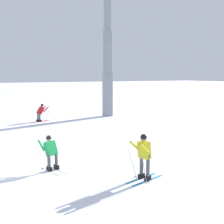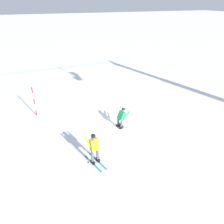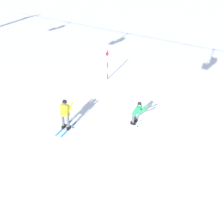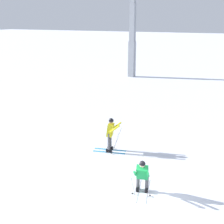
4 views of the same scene
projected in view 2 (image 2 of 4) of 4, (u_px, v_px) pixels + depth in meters
The scene contains 4 objects.
ground_plane at pixel (133, 121), 15.04m from camera, with size 260.00×260.00×0.00m, color white.
skier_carving_main at pixel (122, 117), 14.05m from camera, with size 1.70×0.91×1.49m.
trail_marker_pole at pixel (34, 100), 15.32m from camera, with size 0.07×0.28×2.19m.
skier_distant_uphill at pixel (94, 146), 10.85m from camera, with size 0.83×1.63×1.74m.
Camera 2 is at (6.44, 11.44, 7.53)m, focal length 34.84 mm.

